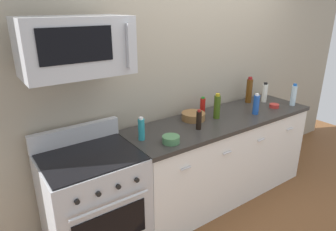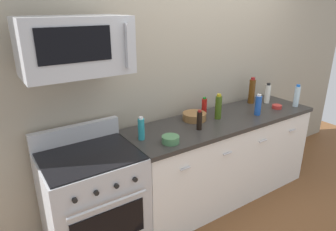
{
  "view_description": "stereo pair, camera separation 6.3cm",
  "coord_description": "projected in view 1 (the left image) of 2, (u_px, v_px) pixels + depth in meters",
  "views": [
    {
      "loc": [
        -2.13,
        -2.04,
        2.02
      ],
      "look_at": [
        -0.73,
        -0.05,
        1.11
      ],
      "focal_mm": 32.05,
      "sensor_mm": 36.0,
      "label": 1
    },
    {
      "loc": [
        -2.08,
        -2.08,
        2.02
      ],
      "look_at": [
        -0.73,
        -0.05,
        1.11
      ],
      "focal_mm": 32.05,
      "sensor_mm": 36.0,
      "label": 2
    }
  ],
  "objects": [
    {
      "name": "bottle_dish_soap",
      "position": [
        141.0,
        129.0,
        2.57
      ],
      "size": [
        0.06,
        0.06,
        0.21
      ],
      "color": "teal",
      "rests_on": "countertop_slab"
    },
    {
      "name": "ground_plane",
      "position": [
        218.0,
        193.0,
        3.42
      ],
      "size": [
        6.27,
        6.27,
        0.0
      ],
      "primitive_type": "plane",
      "color": "brown"
    },
    {
      "name": "bowl_wooden_salad",
      "position": [
        193.0,
        116.0,
        3.03
      ],
      "size": [
        0.24,
        0.24,
        0.07
      ],
      "color": "brown",
      "rests_on": "countertop_slab"
    },
    {
      "name": "bowl_red_small",
      "position": [
        274.0,
        106.0,
        3.4
      ],
      "size": [
        0.11,
        0.11,
        0.04
      ],
      "color": "#B72D28",
      "rests_on": "countertop_slab"
    },
    {
      "name": "counter_unit",
      "position": [
        220.0,
        157.0,
        3.26
      ],
      "size": [
        2.13,
        0.66,
        0.92
      ],
      "color": "white",
      "rests_on": "ground_plane"
    },
    {
      "name": "range_oven",
      "position": [
        94.0,
        204.0,
        2.48
      ],
      "size": [
        0.76,
        0.69,
        1.07
      ],
      "color": "#B7BABF",
      "rests_on": "ground_plane"
    },
    {
      "name": "bottle_water_clear",
      "position": [
        294.0,
        95.0,
        3.44
      ],
      "size": [
        0.06,
        0.06,
        0.26
      ],
      "color": "silver",
      "rests_on": "countertop_slab"
    },
    {
      "name": "microwave",
      "position": [
        76.0,
        46.0,
        2.07
      ],
      "size": [
        0.74,
        0.44,
        0.4
      ],
      "color": "#B7BABF"
    },
    {
      "name": "bottle_olive_oil",
      "position": [
        217.0,
        107.0,
        3.05
      ],
      "size": [
        0.07,
        0.07,
        0.26
      ],
      "color": "#385114",
      "rests_on": "countertop_slab"
    },
    {
      "name": "bottle_vinegar_white",
      "position": [
        265.0,
        93.0,
        3.56
      ],
      "size": [
        0.06,
        0.06,
        0.24
      ],
      "color": "silver",
      "rests_on": "countertop_slab"
    },
    {
      "name": "bottle_soy_sauce_dark",
      "position": [
        199.0,
        120.0,
        2.78
      ],
      "size": [
        0.05,
        0.05,
        0.19
      ],
      "color": "black",
      "rests_on": "countertop_slab"
    },
    {
      "name": "bowl_green_glaze",
      "position": [
        171.0,
        139.0,
        2.53
      ],
      "size": [
        0.15,
        0.15,
        0.06
      ],
      "color": "#477A4C",
      "rests_on": "countertop_slab"
    },
    {
      "name": "bottle_soda_blue",
      "position": [
        256.0,
        104.0,
        3.17
      ],
      "size": [
        0.07,
        0.07,
        0.22
      ],
      "color": "#1E4CA5",
      "rests_on": "countertop_slab"
    },
    {
      "name": "back_wall",
      "position": [
        198.0,
        70.0,
        3.26
      ],
      "size": [
        5.22,
        0.1,
        2.7
      ],
      "primitive_type": "cube",
      "color": "#9E937F",
      "rests_on": "ground_plane"
    },
    {
      "name": "bottle_hot_sauce_red",
      "position": [
        203.0,
        105.0,
        3.2
      ],
      "size": [
        0.06,
        0.06,
        0.18
      ],
      "color": "#B21914",
      "rests_on": "countertop_slab"
    },
    {
      "name": "bottle_wine_amber",
      "position": [
        249.0,
        90.0,
        3.53
      ],
      "size": [
        0.07,
        0.07,
        0.31
      ],
      "color": "#59330F",
      "rests_on": "countertop_slab"
    }
  ]
}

